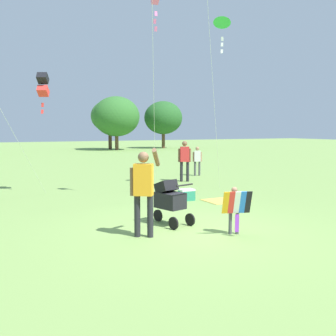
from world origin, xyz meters
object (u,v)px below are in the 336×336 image
at_px(person_adult_flyer, 144,186).
at_px(person_red_shirt, 197,159).
at_px(person_couple_left, 185,158).
at_px(cooler_box, 187,195).
at_px(child_with_butterfly_kite, 235,206).
at_px(stroller, 169,198).
at_px(picnic_blanket, 226,200).
at_px(kite_orange_delta, 222,25).
at_px(kite_green_novelty, 43,85).

bearing_deg(person_adult_flyer, person_red_shirt, 53.83).
xyz_separation_m(person_couple_left, cooler_box, (-1.99, -3.80, -0.81)).
xyz_separation_m(person_adult_flyer, person_couple_left, (4.70, 6.95, -0.05)).
relative_size(child_with_butterfly_kite, person_couple_left, 0.59).
height_order(stroller, person_couple_left, person_couple_left).
height_order(stroller, cooler_box, stroller).
relative_size(person_red_shirt, picnic_blanket, 1.05).
distance_m(child_with_butterfly_kite, cooler_box, 3.96).
relative_size(kite_orange_delta, cooler_box, 13.56).
relative_size(person_red_shirt, cooler_box, 3.00).
bearing_deg(stroller, child_with_butterfly_kite, -58.69).
bearing_deg(kite_orange_delta, kite_green_novelty, 165.48).
xyz_separation_m(kite_orange_delta, person_red_shirt, (1.21, 3.70, -5.03)).
relative_size(child_with_butterfly_kite, stroller, 0.88).
distance_m(stroller, picnic_blanket, 3.48).
distance_m(person_couple_left, picnic_blanket, 4.55).
height_order(person_red_shirt, person_couple_left, person_couple_left).
relative_size(kite_green_novelty, person_red_shirt, 2.98).
bearing_deg(person_couple_left, picnic_blanket, -102.05).
bearing_deg(person_adult_flyer, picnic_blanket, 34.69).
distance_m(person_adult_flyer, stroller, 1.23).
bearing_deg(cooler_box, child_with_butterfly_kite, -104.19).
height_order(stroller, picnic_blanket, stroller).
xyz_separation_m(stroller, person_red_shirt, (5.26, 7.76, 0.19)).
xyz_separation_m(kite_green_novelty, cooler_box, (3.66, -3.13, -3.42)).
bearing_deg(kite_green_novelty, picnic_blanket, -37.93).
relative_size(kite_green_novelty, person_couple_left, 2.39).
height_order(person_red_shirt, picnic_blanket, person_red_shirt).
xyz_separation_m(kite_orange_delta, picnic_blanket, (-1.21, -2.14, -5.82)).
bearing_deg(kite_orange_delta, cooler_box, -144.73).
bearing_deg(stroller, person_red_shirt, 55.87).
bearing_deg(picnic_blanket, cooler_box, 152.86).
distance_m(picnic_blanket, cooler_box, 1.20).
height_order(kite_green_novelty, cooler_box, kite_green_novelty).
bearing_deg(cooler_box, kite_orange_delta, 35.27).
bearing_deg(cooler_box, picnic_blanket, -27.14).
relative_size(person_adult_flyer, picnic_blanket, 1.40).
relative_size(person_adult_flyer, person_couple_left, 1.08).
distance_m(kite_green_novelty, person_couple_left, 6.25).
bearing_deg(stroller, kite_orange_delta, 45.02).
relative_size(kite_orange_delta, person_red_shirt, 4.52).
height_order(person_adult_flyer, picnic_blanket, person_adult_flyer).
xyz_separation_m(person_adult_flyer, picnic_blanket, (3.77, 2.61, -1.03)).
xyz_separation_m(kite_orange_delta, cooler_box, (-2.26, -1.60, -5.65)).
bearing_deg(stroller, picnic_blanket, 33.89).
bearing_deg(kite_green_novelty, person_couple_left, 6.72).
height_order(picnic_blanket, cooler_box, cooler_box).
xyz_separation_m(stroller, person_couple_left, (3.78, 6.26, 0.38)).
bearing_deg(child_with_butterfly_kite, cooler_box, 75.81).
bearing_deg(kite_green_novelty, cooler_box, -40.58).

